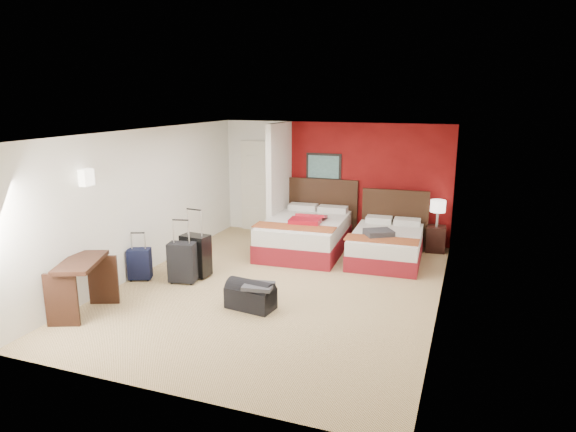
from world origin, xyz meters
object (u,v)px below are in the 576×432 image
at_px(nightstand, 436,239).
at_px(bed_right, 386,246).
at_px(suitcase_charcoal, 183,264).
at_px(duffel_bag, 251,297).
at_px(table_lamp, 437,213).
at_px(suitcase_black, 196,257).
at_px(desk, 83,287).
at_px(suitcase_navy, 140,265).
at_px(bed_left, 305,236).
at_px(red_suitcase_open, 308,219).

bearing_deg(nightstand, bed_right, -136.26).
height_order(bed_right, suitcase_charcoal, suitcase_charcoal).
bearing_deg(nightstand, duffel_bag, -125.31).
distance_m(suitcase_charcoal, duffel_bag, 1.61).
height_order(table_lamp, suitcase_black, table_lamp).
distance_m(bed_right, desk, 5.33).
relative_size(bed_right, duffel_bag, 2.60).
distance_m(nightstand, desk, 6.58).
bearing_deg(duffel_bag, suitcase_charcoal, 166.79).
relative_size(bed_right, desk, 1.87).
bearing_deg(suitcase_black, nightstand, 43.52).
height_order(suitcase_black, suitcase_charcoal, suitcase_black).
distance_m(suitcase_navy, desk, 1.45).
xyz_separation_m(bed_left, suitcase_charcoal, (-1.36, -2.36, 0.00)).
bearing_deg(nightstand, desk, -136.74).
bearing_deg(bed_right, red_suitcase_open, -179.74).
xyz_separation_m(nightstand, suitcase_navy, (-4.56, -3.40, 0.00)).
bearing_deg(suitcase_navy, nightstand, 14.82).
bearing_deg(suitcase_charcoal, table_lamp, 28.48).
bearing_deg(red_suitcase_open, nightstand, 17.85).
height_order(table_lamp, duffel_bag, table_lamp).
bearing_deg(nightstand, red_suitcase_open, -161.19).
xyz_separation_m(bed_left, suitcase_navy, (-2.11, -2.50, -0.07)).
xyz_separation_m(red_suitcase_open, table_lamp, (2.35, 1.00, 0.08)).
bearing_deg(desk, suitcase_black, 48.07).
bearing_deg(suitcase_charcoal, bed_left, 48.05).
bearing_deg(desk, suitcase_navy, 72.41).
distance_m(table_lamp, suitcase_black, 4.78).
xyz_separation_m(table_lamp, desk, (-4.45, -4.84, -0.38)).
relative_size(nightstand, suitcase_charcoal, 0.79).
xyz_separation_m(bed_right, nightstand, (0.83, 0.92, -0.02)).
bearing_deg(desk, bed_right, 25.33).
bearing_deg(duffel_bag, suitcase_black, 155.50).
distance_m(bed_right, suitcase_charcoal, 3.79).
relative_size(bed_right, suitcase_black, 2.57).
relative_size(suitcase_charcoal, suitcase_navy, 1.27).
bearing_deg(red_suitcase_open, suitcase_black, -131.10).
bearing_deg(desk, nightstand, 25.44).
bearing_deg(bed_left, suitcase_black, -125.76).
distance_m(nightstand, table_lamp, 0.52).
relative_size(bed_right, suitcase_navy, 3.53).
bearing_deg(bed_left, bed_right, -3.94).
height_order(red_suitcase_open, suitcase_navy, red_suitcase_open).
distance_m(bed_right, suitcase_black, 3.54).
distance_m(suitcase_black, suitcase_navy, 0.94).
distance_m(nightstand, suitcase_black, 4.76).
relative_size(bed_right, suitcase_charcoal, 2.78).
xyz_separation_m(bed_left, bed_right, (1.62, -0.02, -0.05)).
bearing_deg(table_lamp, suitcase_charcoal, -139.49).
relative_size(bed_left, desk, 2.22).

